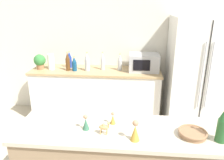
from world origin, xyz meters
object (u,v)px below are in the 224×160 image
object	(u,v)px
back_bottle_1	(70,60)
wine_bottle	(223,125)
potted_plant	(40,61)
fruit_bowl	(193,133)
paper_towel_roll	(51,62)
back_bottle_3	(68,62)
wise_man_figurine_blue	(113,119)
microwave	(144,62)
back_bottle_0	(103,61)
back_bottle_2	(74,64)
back_bottle_4	(87,62)
back_bottle_5	(120,62)
camel_figurine	(104,127)
wise_man_figurine_crimson	(135,132)
wise_man_figurine_purple	(86,123)
refrigerator	(197,74)

from	to	relation	value
back_bottle_1	wine_bottle	world-z (taller)	wine_bottle
potted_plant	back_bottle_1	world-z (taller)	back_bottle_1
potted_plant	fruit_bowl	xyz separation A→B (m)	(2.04, -1.91, -0.05)
paper_towel_roll	back_bottle_3	distance (m)	0.31
wine_bottle	wise_man_figurine_blue	world-z (taller)	wine_bottle
microwave	wine_bottle	world-z (taller)	wine_bottle
back_bottle_0	wine_bottle	distance (m)	2.34
back_bottle_2	paper_towel_roll	bearing A→B (deg)	171.99
back_bottle_4	back_bottle_5	bearing A→B (deg)	8.01
back_bottle_1	camel_figurine	distance (m)	2.25
back_bottle_0	back_bottle_1	distance (m)	0.59
camel_figurine	wise_man_figurine_crimson	distance (m)	0.25
paper_towel_roll	wise_man_figurine_blue	distance (m)	2.16
back_bottle_2	back_bottle_3	distance (m)	0.12
wine_bottle	wise_man_figurine_purple	size ratio (longest dim) A/B	2.11
back_bottle_3	back_bottle_5	bearing A→B (deg)	6.37
back_bottle_3	wine_bottle	world-z (taller)	wine_bottle
back_bottle_1	back_bottle_2	xyz separation A→B (m)	(0.13, -0.18, -0.02)
back_bottle_0	back_bottle_4	world-z (taller)	back_bottle_4
potted_plant	back_bottle_1	bearing A→B (deg)	15.70
refrigerator	potted_plant	bearing A→B (deg)	179.15
potted_plant	camel_figurine	bearing A→B (deg)	-55.42
paper_towel_roll	back_bottle_2	xyz separation A→B (m)	(0.42, -0.06, -0.02)
wine_bottle	fruit_bowl	size ratio (longest dim) A/B	1.28
back_bottle_0	camel_figurine	distance (m)	2.03
back_bottle_1	refrigerator	bearing A→B (deg)	-4.67
back_bottle_2	wine_bottle	bearing A→B (deg)	-49.57
wise_man_figurine_purple	back_bottle_1	bearing A→B (deg)	109.19
paper_towel_roll	wise_man_figurine_crimson	world-z (taller)	paper_towel_roll
camel_figurine	refrigerator	bearing A→B (deg)	56.84
wine_bottle	wise_man_figurine_crimson	distance (m)	0.65
paper_towel_roll	fruit_bowl	world-z (taller)	paper_towel_roll
refrigerator	back_bottle_3	distance (m)	2.10
back_bottle_0	back_bottle_1	world-z (taller)	back_bottle_0
potted_plant	wise_man_figurine_blue	world-z (taller)	potted_plant
microwave	back_bottle_0	distance (m)	0.68
potted_plant	paper_towel_roll	world-z (taller)	paper_towel_roll
wine_bottle	back_bottle_4	bearing A→B (deg)	126.18
potted_plant	wise_man_figurine_blue	xyz separation A→B (m)	(1.40, -1.78, -0.02)
back_bottle_1	wise_man_figurine_blue	bearing A→B (deg)	-64.35
potted_plant	back_bottle_0	xyz separation A→B (m)	(1.06, 0.07, 0.00)
paper_towel_roll	back_bottle_2	bearing A→B (deg)	-8.01
potted_plant	back_bottle_4	world-z (taller)	back_bottle_4
microwave	wise_man_figurine_blue	distance (m)	1.88
paper_towel_roll	back_bottle_5	xyz separation A→B (m)	(1.16, 0.05, 0.00)
fruit_bowl	wise_man_figurine_purple	world-z (taller)	wise_man_figurine_purple
back_bottle_4	fruit_bowl	size ratio (longest dim) A/B	1.36
back_bottle_1	wise_man_figurine_crimson	xyz separation A→B (m)	(1.11, -2.14, 0.00)
back_bottle_4	wise_man_figurine_purple	bearing A→B (deg)	-78.94
back_bottle_2	back_bottle_5	bearing A→B (deg)	8.06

